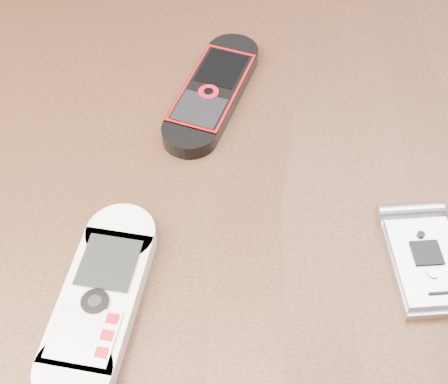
% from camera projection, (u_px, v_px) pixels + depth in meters
% --- Properties ---
extents(table, '(1.20, 0.80, 0.75)m').
position_uv_depth(table, '(219.00, 264.00, 0.62)').
color(table, black).
rests_on(table, ground).
extents(nokia_white, '(0.08, 0.18, 0.02)m').
position_uv_depth(nokia_white, '(100.00, 300.00, 0.46)').
color(nokia_white, white).
rests_on(nokia_white, table).
extents(nokia_black_red, '(0.10, 0.18, 0.02)m').
position_uv_depth(nokia_black_red, '(213.00, 91.00, 0.60)').
color(nokia_black_red, black).
rests_on(nokia_black_red, table).
extents(motorola_razr, '(0.07, 0.11, 0.02)m').
position_uv_depth(motorola_razr, '(426.00, 261.00, 0.49)').
color(motorola_razr, '#B8B8BD').
rests_on(motorola_razr, table).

